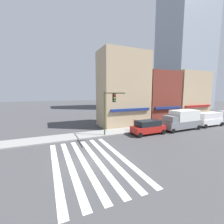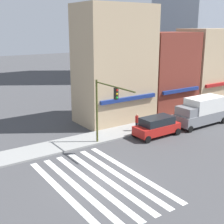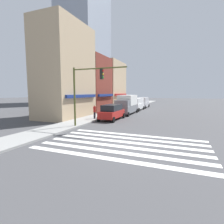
{
  "view_description": "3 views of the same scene",
  "coord_description": "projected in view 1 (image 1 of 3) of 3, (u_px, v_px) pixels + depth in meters",
  "views": [
    {
      "loc": [
        -3.22,
        -11.71,
        5.73
      ],
      "look_at": [
        3.79,
        4.0,
        3.5
      ],
      "focal_mm": 24.0,
      "sensor_mm": 36.0,
      "label": 1
    },
    {
      "loc": [
        -10.31,
        -16.6,
        10.37
      ],
      "look_at": [
        3.79,
        4.0,
        3.5
      ],
      "focal_mm": 50.0,
      "sensor_mm": 36.0,
      "label": 2
    },
    {
      "loc": [
        -10.95,
        -3.5,
        3.49
      ],
      "look_at": [
        9.56,
        4.7,
        1.0
      ],
      "focal_mm": 28.0,
      "sensor_mm": 36.0,
      "label": 3
    }
  ],
  "objects": [
    {
      "name": "van_white",
      "position": [
        208.0,
        119.0,
        25.74
      ],
      "size": [
        5.02,
        2.22,
        2.34
      ],
      "rotation": [
        0.0,
        0.0,
        -0.01
      ],
      "color": "white",
      "rests_on": "ground_plane"
    },
    {
      "name": "suv_red",
      "position": [
        148.0,
        127.0,
        20.63
      ],
      "size": [
        4.71,
        2.12,
        1.94
      ],
      "rotation": [
        0.0,
        0.0,
        0.01
      ],
      "color": "#B21E19",
      "rests_on": "ground_plane"
    },
    {
      "name": "pedestrian_red_jacket",
      "position": [
        135.0,
        124.0,
        22.15
      ],
      "size": [
        0.32,
        0.32,
        1.77
      ],
      "rotation": [
        0.0,
        0.0,
        4.63
      ],
      "color": "#23232D",
      "rests_on": "sidewalk_left"
    },
    {
      "name": "ground_plane",
      "position": [
        90.0,
        161.0,
        12.65
      ],
      "size": [
        200.0,
        200.0,
        0.0
      ],
      "primitive_type": "plane",
      "color": "#424244"
    },
    {
      "name": "tower_distant",
      "position": [
        187.0,
        29.0,
        52.09
      ],
      "size": [
        17.31,
        12.49,
        55.55
      ],
      "color": "#939EAD",
      "rests_on": "ground_plane"
    },
    {
      "name": "sidewalk_left",
      "position": [
        74.0,
        136.0,
        19.43
      ],
      "size": [
        120.0,
        3.0,
        0.15
      ],
      "color": "gray",
      "rests_on": "ground_plane"
    },
    {
      "name": "box_truck_grey",
      "position": [
        182.0,
        120.0,
        23.12
      ],
      "size": [
        6.23,
        2.42,
        3.04
      ],
      "rotation": [
        0.0,
        0.0,
        0.01
      ],
      "color": "slate",
      "rests_on": "ground_plane"
    },
    {
      "name": "storefront_row",
      "position": [
        156.0,
        94.0,
        29.04
      ],
      "size": [
        24.31,
        5.3,
        12.66
      ],
      "color": "tan",
      "rests_on": "ground_plane"
    },
    {
      "name": "crosswalk_stripes",
      "position": [
        90.0,
        161.0,
        12.64
      ],
      "size": [
        5.97,
        10.8,
        0.01
      ],
      "color": "silver",
      "rests_on": "ground_plane"
    },
    {
      "name": "traffic_signal",
      "position": [
        108.0,
        106.0,
        18.23
      ],
      "size": [
        0.32,
        5.5,
        5.88
      ],
      "color": "#474C1E",
      "rests_on": "ground_plane"
    }
  ]
}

